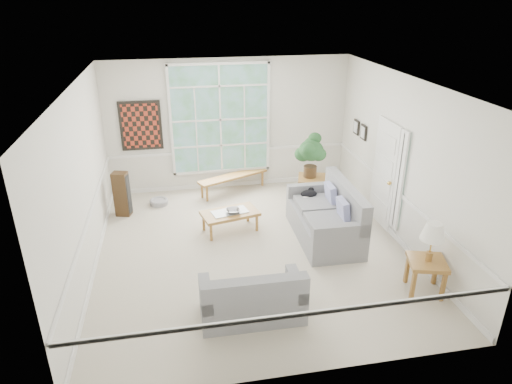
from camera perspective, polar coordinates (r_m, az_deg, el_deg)
floor at (r=8.36m, az=-0.42°, el=-7.22°), size 5.50×6.00×0.01m
ceiling at (r=7.27m, az=-0.50°, el=13.46°), size 5.50×6.00×0.02m
wall_back at (r=10.51m, az=-3.38°, el=8.34°), size 5.50×0.02×3.00m
wall_front at (r=5.09m, az=5.62°, el=-9.92°), size 5.50×0.02×3.00m
wall_left at (r=7.73m, az=-20.94°, el=0.87°), size 0.02×6.00×3.00m
wall_right at (r=8.58m, az=17.96°, el=3.54°), size 0.02×6.00×3.00m
window_back at (r=10.41m, az=-4.48°, el=9.01°), size 2.30×0.08×2.40m
entry_door at (r=9.21m, az=15.70°, el=2.21°), size 0.08×0.90×2.10m
door_sidelight at (r=8.66m, az=17.53°, el=1.29°), size 0.08×0.26×1.90m
wall_art at (r=10.38m, az=-14.20°, el=8.03°), size 0.90×0.06×1.10m
wall_frame_near at (r=10.04m, az=13.24°, el=7.29°), size 0.04×0.26×0.32m
wall_frame_far at (r=10.39m, az=12.38°, el=7.93°), size 0.04×0.26×0.32m
loveseat_right at (r=8.60m, az=8.57°, el=-2.54°), size 1.03×1.96×1.05m
loveseat_front at (r=6.63m, az=-0.52°, el=-12.40°), size 1.48×0.77×0.80m
coffee_table at (r=8.91m, az=-3.25°, el=-3.67°), size 1.18×0.82×0.40m
pewter_bowl at (r=8.77m, az=-2.88°, el=-2.34°), size 0.34×0.34×0.08m
window_bench at (r=10.61m, az=-2.88°, el=1.07°), size 1.69×1.02×0.40m
end_table at (r=10.07m, az=6.98°, el=0.24°), size 0.75×0.75×0.61m
houseplant at (r=9.81m, az=6.88°, el=4.57°), size 0.63×0.63×0.97m
side_table at (r=7.62m, az=20.36°, el=-9.81°), size 0.68×0.68×0.56m
table_lamp at (r=7.34m, az=21.10°, el=-5.87°), size 0.50×0.50×0.63m
pet_bed at (r=10.24m, az=-12.04°, el=-1.21°), size 0.47×0.47×0.12m
floor_speaker at (r=9.79m, az=-16.42°, el=-0.24°), size 0.35×0.31×0.95m
cat at (r=9.12m, az=6.62°, el=-0.19°), size 0.36×0.28×0.16m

